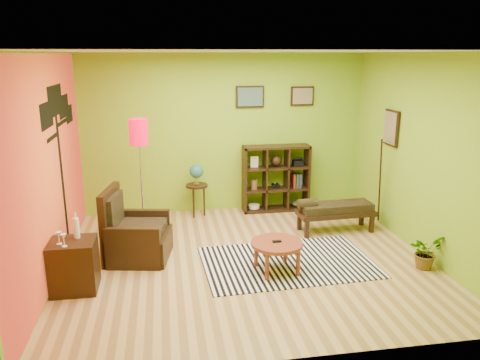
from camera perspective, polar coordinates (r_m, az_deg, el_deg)
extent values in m
plane|color=tan|center=(6.62, 0.81, -9.63)|extent=(5.00, 5.00, 0.00)
cube|color=#82B220|center=(8.35, -1.89, 5.64)|extent=(5.00, 0.04, 2.80)
cube|color=#82B220|center=(4.06, 6.52, -4.67)|extent=(5.00, 0.04, 2.80)
cube|color=#82B220|center=(6.24, -22.37, 1.28)|extent=(0.04, 4.50, 2.80)
cube|color=#82B220|center=(7.05, 21.32, 2.85)|extent=(0.04, 4.50, 2.80)
cube|color=white|center=(6.02, 0.91, 15.39)|extent=(5.00, 4.50, 0.04)
cube|color=#E95221|center=(6.24, -22.19, 1.29)|extent=(0.01, 4.45, 2.75)
cube|color=black|center=(6.83, -20.78, -0.47)|extent=(0.01, 0.14, 2.10)
cube|color=black|center=(6.17, -22.51, 7.28)|extent=(0.01, 0.65, 0.32)
cube|color=black|center=(6.69, -21.60, 9.01)|extent=(0.01, 0.85, 0.40)
cube|color=black|center=(7.19, -20.70, 8.40)|extent=(0.01, 0.70, 0.32)
cube|color=black|center=(7.55, -20.10, 7.57)|extent=(0.01, 0.50, 0.26)
cube|color=black|center=(8.31, 1.22, 10.11)|extent=(0.50, 0.03, 0.38)
cube|color=#4F7565|center=(8.29, 1.25, 10.10)|extent=(0.44, 0.01, 0.32)
cube|color=black|center=(8.54, 7.60, 10.12)|extent=(0.42, 0.03, 0.34)
cube|color=#93805E|center=(8.51, 7.65, 10.10)|extent=(0.36, 0.01, 0.28)
cube|color=black|center=(7.76, 17.97, 6.07)|extent=(0.03, 0.44, 0.56)
cube|color=#93805E|center=(7.75, 17.81, 6.07)|extent=(0.01, 0.38, 0.50)
cylinder|color=black|center=(7.88, 16.69, -0.18)|extent=(0.23, 0.34, 1.46)
cone|color=silver|center=(7.60, 17.59, 4.92)|extent=(0.08, 0.09, 0.16)
cube|color=white|center=(6.55, 5.82, -9.92)|extent=(2.37, 1.59, 0.01)
cylinder|color=maroon|center=(6.14, 4.51, -7.75)|extent=(0.67, 0.67, 0.05)
cylinder|color=maroon|center=(6.47, 5.54, -8.52)|extent=(0.05, 0.05, 0.37)
cylinder|color=maroon|center=(6.33, 1.96, -9.01)|extent=(0.05, 0.05, 0.37)
cylinder|color=maroon|center=(6.12, 7.09, -10.01)|extent=(0.05, 0.05, 0.37)
cylinder|color=maroon|center=(5.97, 3.31, -10.58)|extent=(0.05, 0.05, 0.37)
cube|color=black|center=(6.12, 4.52, -7.46)|extent=(0.12, 0.05, 0.02)
cube|color=black|center=(6.74, -12.12, -7.81)|extent=(0.93, 0.92, 0.37)
cube|color=black|center=(6.73, -15.46, -5.17)|extent=(0.23, 0.79, 1.00)
cube|color=black|center=(6.37, -12.92, -8.19)|extent=(0.74, 0.22, 0.58)
cube|color=black|center=(7.04, -11.49, -5.81)|extent=(0.74, 0.22, 0.58)
cube|color=tan|center=(6.65, -12.00, -5.85)|extent=(0.74, 0.73, 0.13)
cube|color=tan|center=(6.65, -14.97, -3.71)|extent=(0.19, 0.59, 0.46)
cube|color=black|center=(6.04, -19.58, -9.80)|extent=(0.53, 0.48, 0.63)
cylinder|color=white|center=(5.96, -19.32, -5.54)|extent=(0.07, 0.07, 0.25)
cylinder|color=white|center=(5.91, -19.44, -4.13)|extent=(0.02, 0.02, 0.07)
cylinder|color=white|center=(5.87, -21.15, -7.29)|extent=(0.06, 0.06, 0.01)
cylinder|color=white|center=(5.85, -21.19, -6.83)|extent=(0.01, 0.01, 0.09)
cone|color=white|center=(5.82, -21.26, -6.19)|extent=(0.07, 0.07, 0.06)
cylinder|color=white|center=(5.78, -20.61, -7.57)|extent=(0.06, 0.06, 0.01)
cylinder|color=white|center=(5.76, -20.66, -7.11)|extent=(0.01, 0.01, 0.09)
cone|color=white|center=(5.74, -20.73, -6.46)|extent=(0.07, 0.07, 0.06)
cylinder|color=silver|center=(7.44, -11.55, -6.95)|extent=(0.28, 0.28, 0.03)
cylinder|color=silver|center=(7.17, -11.90, -0.65)|extent=(0.03, 0.03, 1.73)
cylinder|color=red|center=(7.00, -12.26, 5.76)|extent=(0.27, 0.27, 0.38)
cylinder|color=black|center=(8.18, -5.30, -0.69)|extent=(0.38, 0.38, 0.04)
cylinder|color=black|center=(8.26, -4.39, -2.59)|extent=(0.03, 0.03, 0.53)
cylinder|color=black|center=(8.37, -5.67, -2.39)|extent=(0.03, 0.03, 0.53)
cylinder|color=black|center=(8.16, -5.70, -2.84)|extent=(0.03, 0.03, 0.53)
cylinder|color=gold|center=(8.17, -5.30, -0.43)|extent=(0.10, 0.10, 0.02)
cylinder|color=gold|center=(8.16, -5.31, -0.05)|extent=(0.02, 0.02, 0.10)
sphere|color=#174D98|center=(8.12, -5.34, 1.06)|extent=(0.24, 0.24, 0.24)
cube|color=black|center=(8.36, 0.53, 0.03)|extent=(0.04, 0.35, 1.20)
cube|color=black|center=(8.62, 8.14, 0.36)|extent=(0.04, 0.35, 1.20)
cube|color=black|center=(8.64, 4.32, -3.52)|extent=(1.20, 0.35, 0.04)
cube|color=black|center=(8.34, 4.47, 4.05)|extent=(1.20, 0.35, 0.04)
cube|color=black|center=(8.43, 3.07, 0.14)|extent=(0.03, 0.33, 1.12)
cube|color=black|center=(8.52, 5.70, 0.25)|extent=(0.03, 0.33, 1.12)
cube|color=black|center=(8.52, 4.37, -1.10)|extent=(1.12, 0.33, 0.03)
cube|color=black|center=(8.42, 4.42, 1.51)|extent=(1.12, 0.33, 0.03)
cylinder|color=beige|center=(8.53, 1.71, -3.23)|extent=(0.20, 0.20, 0.07)
sphere|color=black|center=(8.39, 4.44, 2.38)|extent=(0.20, 0.20, 0.20)
cube|color=black|center=(8.51, 7.05, 2.07)|extent=(0.18, 0.15, 0.10)
cylinder|color=black|center=(8.50, 4.11, -0.66)|extent=(0.06, 0.12, 0.06)
cylinder|color=black|center=(8.51, 4.64, -0.64)|extent=(0.06, 0.12, 0.06)
ellipsoid|color=#384C26|center=(8.71, 6.89, -2.87)|extent=(0.18, 0.18, 0.09)
cylinder|color=brown|center=(8.41, 1.73, -0.57)|extent=(0.12, 0.12, 0.18)
cube|color=beige|center=(8.31, 1.76, 2.22)|extent=(0.14, 0.03, 0.20)
cube|color=maroon|center=(8.57, 6.53, -0.10)|extent=(0.04, 0.18, 0.26)
cube|color=#1E4C1E|center=(8.58, 6.88, -0.08)|extent=(0.04, 0.18, 0.26)
cube|color=navy|center=(8.60, 7.24, -0.07)|extent=(0.04, 0.18, 0.26)
cube|color=black|center=(7.67, 11.60, -3.94)|extent=(1.26, 0.50, 0.07)
cube|color=tan|center=(7.64, 11.64, -3.25)|extent=(1.17, 0.44, 0.12)
cylinder|color=tan|center=(7.43, 8.23, -2.89)|extent=(0.32, 0.17, 0.16)
cube|color=black|center=(8.10, 14.60, -4.38)|extent=(0.06, 0.06, 0.27)
cube|color=black|center=(7.69, 7.24, -5.07)|extent=(0.06, 0.06, 0.27)
cube|color=black|center=(7.81, 15.75, -5.21)|extent=(0.06, 0.06, 0.27)
cube|color=black|center=(7.37, 8.15, -5.98)|extent=(0.06, 0.06, 0.27)
imported|color=#26661E|center=(6.77, 21.62, -8.51)|extent=(0.57, 0.59, 0.36)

